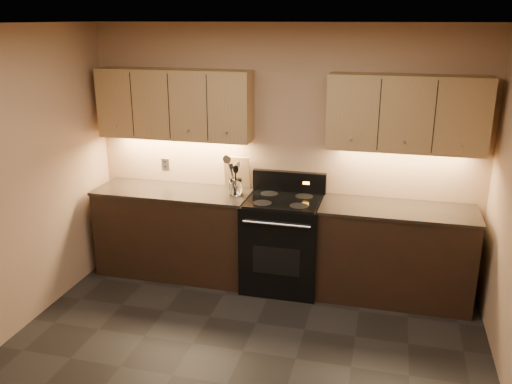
# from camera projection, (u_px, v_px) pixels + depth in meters

# --- Properties ---
(floor) EXTENTS (4.00, 4.00, 0.00)m
(floor) POSITION_uv_depth(u_px,v_px,m) (227.00, 384.00, 4.09)
(floor) COLOR black
(floor) RESTS_ON ground
(ceiling) EXTENTS (4.00, 4.00, 0.00)m
(ceiling) POSITION_uv_depth(u_px,v_px,m) (220.00, 24.00, 3.29)
(ceiling) COLOR silver
(ceiling) RESTS_ON wall_back
(wall_back) EXTENTS (4.00, 0.04, 2.60)m
(wall_back) POSITION_uv_depth(u_px,v_px,m) (283.00, 155.00, 5.53)
(wall_back) COLOR tan
(wall_back) RESTS_ON ground
(counter_left) EXTENTS (1.62, 0.62, 0.93)m
(counter_left) POSITION_uv_depth(u_px,v_px,m) (175.00, 231.00, 5.77)
(counter_left) COLOR black
(counter_left) RESTS_ON ground
(counter_right) EXTENTS (1.46, 0.62, 0.93)m
(counter_right) POSITION_uv_depth(u_px,v_px,m) (395.00, 253.00, 5.23)
(counter_right) COLOR black
(counter_right) RESTS_ON ground
(stove) EXTENTS (0.76, 0.68, 1.14)m
(stove) POSITION_uv_depth(u_px,v_px,m) (283.00, 242.00, 5.47)
(stove) COLOR black
(stove) RESTS_ON ground
(upper_cab_left) EXTENTS (1.60, 0.30, 0.70)m
(upper_cab_left) POSITION_uv_depth(u_px,v_px,m) (175.00, 104.00, 5.50)
(upper_cab_left) COLOR #A68853
(upper_cab_left) RESTS_ON wall_back
(upper_cab_right) EXTENTS (1.44, 0.30, 0.70)m
(upper_cab_right) POSITION_uv_depth(u_px,v_px,m) (406.00, 113.00, 4.96)
(upper_cab_right) COLOR #A68853
(upper_cab_right) RESTS_ON wall_back
(outlet_plate) EXTENTS (0.08, 0.01, 0.12)m
(outlet_plate) POSITION_uv_depth(u_px,v_px,m) (165.00, 164.00, 5.89)
(outlet_plate) COLOR #B2B5BA
(outlet_plate) RESTS_ON wall_back
(utensil_crock) EXTENTS (0.13, 0.13, 0.17)m
(utensil_crock) POSITION_uv_depth(u_px,v_px,m) (236.00, 188.00, 5.45)
(utensil_crock) COLOR white
(utensil_crock) RESTS_ON counter_left
(cutting_board) EXTENTS (0.27, 0.09, 0.34)m
(cutting_board) POSITION_uv_depth(u_px,v_px,m) (237.00, 172.00, 5.67)
(cutting_board) COLOR tan
(cutting_board) RESTS_ON counter_left
(wooden_spoon) EXTENTS (0.12, 0.13, 0.33)m
(wooden_spoon) POSITION_uv_depth(u_px,v_px,m) (232.00, 178.00, 5.42)
(wooden_spoon) COLOR tan
(wooden_spoon) RESTS_ON utensil_crock
(black_spoon) EXTENTS (0.09, 0.11, 0.31)m
(black_spoon) POSITION_uv_depth(u_px,v_px,m) (235.00, 179.00, 5.43)
(black_spoon) COLOR black
(black_spoon) RESTS_ON utensil_crock
(black_turner) EXTENTS (0.16, 0.16, 0.34)m
(black_turner) POSITION_uv_depth(u_px,v_px,m) (236.00, 179.00, 5.40)
(black_turner) COLOR black
(black_turner) RESTS_ON utensil_crock
(steel_spatula) EXTENTS (0.24, 0.16, 0.40)m
(steel_spatula) POSITION_uv_depth(u_px,v_px,m) (238.00, 174.00, 5.42)
(steel_spatula) COLOR silver
(steel_spatula) RESTS_ON utensil_crock
(steel_skimmer) EXTENTS (0.22, 0.12, 0.40)m
(steel_skimmer) POSITION_uv_depth(u_px,v_px,m) (238.00, 176.00, 5.38)
(steel_skimmer) COLOR silver
(steel_skimmer) RESTS_ON utensil_crock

